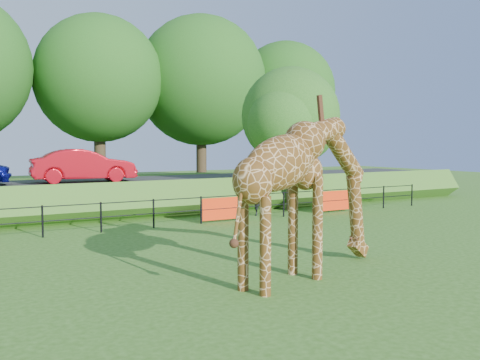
{
  "coord_description": "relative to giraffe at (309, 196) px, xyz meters",
  "views": [
    {
      "loc": [
        -7.38,
        -10.88,
        3.22
      ],
      "look_at": [
        1.48,
        4.1,
        2.0
      ],
      "focal_mm": 40.0,
      "sensor_mm": 36.0,
      "label": 1
    }
  ],
  "objects": [
    {
      "name": "visitor",
      "position": [
        4.71,
        9.6,
        -1.17
      ],
      "size": [
        0.63,
        0.48,
        1.54
      ],
      "primitive_type": "imported",
      "rotation": [
        0.0,
        0.0,
        2.92
      ],
      "color": "black",
      "rests_on": "ground"
    },
    {
      "name": "perimeter_fence",
      "position": [
        -0.57,
        8.72,
        -1.39
      ],
      "size": [
        28.07,
        0.1,
        1.1
      ],
      "primitive_type": null,
      "color": "black",
      "rests_on": "ground"
    },
    {
      "name": "bg_tree_line",
      "position": [
        1.32,
        22.72,
        5.25
      ],
      "size": [
        37.3,
        8.8,
        11.82
      ],
      "color": "#342717",
      "rests_on": "ground"
    },
    {
      "name": "giraffe",
      "position": [
        0.0,
        0.0,
        0.0
      ],
      "size": [
        5.48,
        2.59,
        3.88
      ],
      "primitive_type": null,
      "rotation": [
        0.0,
        0.0,
        0.31
      ],
      "color": "#5C3713",
      "rests_on": "ground"
    },
    {
      "name": "car_red",
      "position": [
        -1.72,
        14.34,
        0.23
      ],
      "size": [
        4.7,
        1.97,
        1.51
      ],
      "primitive_type": "imported",
      "rotation": [
        0.0,
        0.0,
        1.49
      ],
      "color": "red",
      "rests_on": "road"
    },
    {
      "name": "tree_east",
      "position": [
        7.03,
        10.35,
        2.34
      ],
      "size": [
        5.4,
        4.71,
        6.76
      ],
      "color": "#342717",
      "rests_on": "ground"
    },
    {
      "name": "embankment",
      "position": [
        -0.57,
        16.22,
        -1.29
      ],
      "size": [
        40.0,
        9.0,
        1.3
      ],
      "primitive_type": "cube",
      "color": "#336018",
      "rests_on": "ground"
    },
    {
      "name": "ground",
      "position": [
        -0.57,
        0.72,
        -1.94
      ],
      "size": [
        90.0,
        90.0,
        0.0
      ],
      "primitive_type": "plane",
      "color": "#336018",
      "rests_on": "ground"
    },
    {
      "name": "road",
      "position": [
        -0.57,
        14.72,
        -0.58
      ],
      "size": [
        40.0,
        5.0,
        0.12
      ],
      "primitive_type": "cube",
      "color": "#2A2A2C",
      "rests_on": "embankment"
    }
  ]
}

